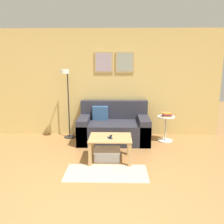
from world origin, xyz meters
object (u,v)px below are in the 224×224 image
couch (114,128)px  coffee_table (110,142)px  storage_bin (107,154)px  cell_phone (110,138)px  floor_lamp (67,94)px  side_table (166,126)px  remote_control (111,137)px  book_stack (167,115)px

couch → coffee_table: couch is taller
storage_bin → cell_phone: 0.36m
floor_lamp → couch: bearing=-3.0°
side_table → cell_phone: side_table is taller
floor_lamp → side_table: floor_lamp is taller
floor_lamp → cell_phone: (1.02, -1.22, -0.62)m
coffee_table → remote_control: bearing=22.2°
couch → book_stack: (1.21, -0.00, 0.32)m
floor_lamp → side_table: (2.26, -0.05, -0.72)m
couch → remote_control: bearing=-91.9°
coffee_table → floor_lamp: (-1.02, 1.17, 0.71)m
side_table → remote_control: side_table is taller
side_table → book_stack: 0.28m
remote_control → cell_phone: bearing=-96.5°
floor_lamp → remote_control: size_ratio=10.88×
coffee_table → floor_lamp: 1.71m
book_stack → remote_control: size_ratio=1.51×
couch → cell_phone: bearing=-92.4°
storage_bin → floor_lamp: 1.78m
book_stack → remote_control: bearing=-138.5°
cell_phone → coffee_table: bearing=63.4°
storage_bin → side_table: bearing=40.3°
coffee_table → storage_bin: coffee_table is taller
remote_control → cell_phone: (-0.01, -0.06, -0.01)m
couch → floor_lamp: 1.31m
cell_phone → couch: bearing=67.7°
floor_lamp → cell_phone: bearing=-50.2°
storage_bin → floor_lamp: floor_lamp is taller
couch → storage_bin: size_ratio=3.28×
storage_bin → coffee_table: bearing=-21.8°
coffee_table → floor_lamp: bearing=131.3°
book_stack → remote_control: 1.67m
couch → cell_phone: (-0.05, -1.16, 0.15)m
storage_bin → book_stack: 1.78m
coffee_table → storage_bin: 0.26m
floor_lamp → cell_phone: floor_lamp is taller
book_stack → cell_phone: size_ratio=1.62×
coffee_table → couch: bearing=87.8°
couch → coffee_table: bearing=-92.2°
storage_bin → remote_control: remote_control is taller
couch → floor_lamp: size_ratio=0.97×
book_stack → coffee_table: bearing=-138.5°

